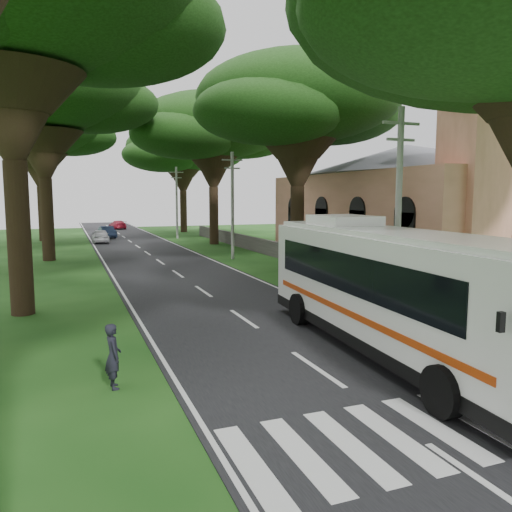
{
  "coord_description": "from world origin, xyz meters",
  "views": [
    {
      "loc": [
        -6.25,
        -9.71,
        4.7
      ],
      "look_at": [
        1.23,
        9.88,
        2.2
      ],
      "focal_mm": 35.0,
      "sensor_mm": 36.0,
      "label": 1
    }
  ],
  "objects_px": {
    "distant_car_b": "(107,232)",
    "pedestrian": "(113,356)",
    "distant_car_a": "(100,236)",
    "pole_near": "(398,211)",
    "coach_bus": "(390,288)",
    "distant_car_c": "(118,225)",
    "pole_far": "(177,201)",
    "pole_mid": "(232,204)",
    "church": "(407,194)"
  },
  "relations": [
    {
      "from": "coach_bus",
      "to": "pedestrian",
      "type": "distance_m",
      "value": 8.09
    },
    {
      "from": "church",
      "to": "pedestrian",
      "type": "bearing_deg",
      "value": -140.75
    },
    {
      "from": "pole_near",
      "to": "pole_mid",
      "type": "height_order",
      "value": "same"
    },
    {
      "from": "distant_car_a",
      "to": "pole_mid",
      "type": "bearing_deg",
      "value": 117.35
    },
    {
      "from": "distant_car_a",
      "to": "pole_near",
      "type": "bearing_deg",
      "value": 103.95
    },
    {
      "from": "distant_car_a",
      "to": "pedestrian",
      "type": "height_order",
      "value": "pedestrian"
    },
    {
      "from": "pole_far",
      "to": "pole_mid",
      "type": "bearing_deg",
      "value": -90.0
    },
    {
      "from": "distant_car_a",
      "to": "distant_car_b",
      "type": "bearing_deg",
      "value": -99.59
    },
    {
      "from": "pole_near",
      "to": "distant_car_a",
      "type": "bearing_deg",
      "value": 102.86
    },
    {
      "from": "distant_car_b",
      "to": "pedestrian",
      "type": "height_order",
      "value": "pedestrian"
    },
    {
      "from": "pole_near",
      "to": "church",
      "type": "bearing_deg",
      "value": 51.5
    },
    {
      "from": "church",
      "to": "distant_car_c",
      "type": "bearing_deg",
      "value": 111.41
    },
    {
      "from": "church",
      "to": "distant_car_a",
      "type": "distance_m",
      "value": 30.38
    },
    {
      "from": "pole_far",
      "to": "distant_car_a",
      "type": "distance_m",
      "value": 9.59
    },
    {
      "from": "pole_far",
      "to": "distant_car_c",
      "type": "height_order",
      "value": "pole_far"
    },
    {
      "from": "pole_mid",
      "to": "pole_far",
      "type": "relative_size",
      "value": 1.0
    },
    {
      "from": "pole_near",
      "to": "coach_bus",
      "type": "distance_m",
      "value": 4.94
    },
    {
      "from": "distant_car_b",
      "to": "pedestrian",
      "type": "bearing_deg",
      "value": -101.19
    },
    {
      "from": "pole_near",
      "to": "pole_far",
      "type": "relative_size",
      "value": 1.0
    },
    {
      "from": "church",
      "to": "pole_mid",
      "type": "relative_size",
      "value": 3.0
    },
    {
      "from": "church",
      "to": "distant_car_c",
      "type": "relative_size",
      "value": 5.66
    },
    {
      "from": "distant_car_a",
      "to": "pedestrian",
      "type": "bearing_deg",
      "value": 87.84
    },
    {
      "from": "church",
      "to": "pole_far",
      "type": "bearing_deg",
      "value": 116.82
    },
    {
      "from": "coach_bus",
      "to": "distant_car_a",
      "type": "relative_size",
      "value": 3.13
    },
    {
      "from": "coach_bus",
      "to": "distant_car_b",
      "type": "relative_size",
      "value": 3.18
    },
    {
      "from": "pole_far",
      "to": "distant_car_a",
      "type": "relative_size",
      "value": 1.96
    },
    {
      "from": "distant_car_c",
      "to": "pedestrian",
      "type": "distance_m",
      "value": 62.74
    },
    {
      "from": "pole_far",
      "to": "distant_car_a",
      "type": "xyz_separation_m",
      "value": [
        -8.5,
        -2.78,
        -3.45
      ]
    },
    {
      "from": "pole_mid",
      "to": "pole_far",
      "type": "xyz_separation_m",
      "value": [
        0.0,
        20.0,
        0.0
      ]
    },
    {
      "from": "distant_car_b",
      "to": "distant_car_a",
      "type": "bearing_deg",
      "value": -107.65
    },
    {
      "from": "pole_mid",
      "to": "distant_car_c",
      "type": "xyz_separation_m",
      "value": [
        -4.7,
        39.06,
        -3.54
      ]
    },
    {
      "from": "church",
      "to": "distant_car_b",
      "type": "distance_m",
      "value": 34.24
    },
    {
      "from": "pole_near",
      "to": "pole_far",
      "type": "distance_m",
      "value": 40.0
    },
    {
      "from": "distant_car_b",
      "to": "coach_bus",
      "type": "bearing_deg",
      "value": -91.38
    },
    {
      "from": "pole_mid",
      "to": "distant_car_b",
      "type": "relative_size",
      "value": 1.99
    },
    {
      "from": "distant_car_a",
      "to": "pole_far",
      "type": "bearing_deg",
      "value": -160.83
    },
    {
      "from": "pole_near",
      "to": "distant_car_b",
      "type": "distance_m",
      "value": 43.97
    },
    {
      "from": "pedestrian",
      "to": "distant_car_c",
      "type": "bearing_deg",
      "value": -11.72
    },
    {
      "from": "pole_mid",
      "to": "distant_car_b",
      "type": "xyz_separation_m",
      "value": [
        -7.37,
        23.21,
        -3.49
      ]
    },
    {
      "from": "pole_near",
      "to": "pedestrian",
      "type": "relative_size",
      "value": 4.91
    },
    {
      "from": "pole_near",
      "to": "distant_car_b",
      "type": "xyz_separation_m",
      "value": [
        -7.37,
        43.21,
        -3.49
      ]
    },
    {
      "from": "coach_bus",
      "to": "pedestrian",
      "type": "height_order",
      "value": "coach_bus"
    },
    {
      "from": "pole_mid",
      "to": "pole_far",
      "type": "bearing_deg",
      "value": 90.0
    },
    {
      "from": "pole_mid",
      "to": "distant_car_a",
      "type": "bearing_deg",
      "value": 116.27
    },
    {
      "from": "pole_mid",
      "to": "distant_car_a",
      "type": "distance_m",
      "value": 19.51
    },
    {
      "from": "pole_far",
      "to": "distant_car_b",
      "type": "relative_size",
      "value": 1.99
    },
    {
      "from": "coach_bus",
      "to": "distant_car_b",
      "type": "bearing_deg",
      "value": 99.54
    },
    {
      "from": "pole_mid",
      "to": "pole_far",
      "type": "distance_m",
      "value": 20.0
    },
    {
      "from": "coach_bus",
      "to": "distant_car_c",
      "type": "height_order",
      "value": "coach_bus"
    },
    {
      "from": "distant_car_a",
      "to": "distant_car_b",
      "type": "height_order",
      "value": "distant_car_a"
    }
  ]
}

